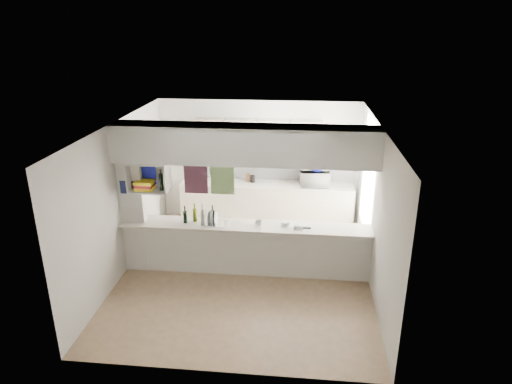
# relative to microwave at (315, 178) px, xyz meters

# --- Properties ---
(floor) EXTENTS (4.80, 4.80, 0.00)m
(floor) POSITION_rel_microwave_xyz_m (-1.19, -2.06, -1.08)
(floor) COLOR #8D6B52
(floor) RESTS_ON ground
(ceiling) EXTENTS (4.80, 4.80, 0.00)m
(ceiling) POSITION_rel_microwave_xyz_m (-1.19, -2.06, 1.52)
(ceiling) COLOR white
(ceiling) RESTS_ON wall_back
(wall_back) EXTENTS (4.20, 0.00, 4.20)m
(wall_back) POSITION_rel_microwave_xyz_m (-1.19, 0.34, 0.22)
(wall_back) COLOR silver
(wall_back) RESTS_ON floor
(wall_left) EXTENTS (0.00, 4.80, 4.80)m
(wall_left) POSITION_rel_microwave_xyz_m (-3.29, -2.06, 0.22)
(wall_left) COLOR silver
(wall_left) RESTS_ON floor
(wall_right) EXTENTS (0.00, 4.80, 4.80)m
(wall_right) POSITION_rel_microwave_xyz_m (0.91, -2.06, 0.22)
(wall_right) COLOR silver
(wall_right) RESTS_ON floor
(servery_partition) EXTENTS (4.20, 0.50, 2.60)m
(servery_partition) POSITION_rel_microwave_xyz_m (-1.36, -2.06, 0.58)
(servery_partition) COLOR silver
(servery_partition) RESTS_ON floor
(cubby_shelf) EXTENTS (0.65, 0.35, 0.50)m
(cubby_shelf) POSITION_rel_microwave_xyz_m (-2.76, -2.13, 0.63)
(cubby_shelf) COLOR white
(cubby_shelf) RESTS_ON bulkhead
(kitchen_run) EXTENTS (3.60, 0.63, 2.24)m
(kitchen_run) POSITION_rel_microwave_xyz_m (-1.03, 0.07, -0.26)
(kitchen_run) COLOR beige
(kitchen_run) RESTS_ON floor
(microwave) EXTENTS (0.62, 0.45, 0.33)m
(microwave) POSITION_rel_microwave_xyz_m (0.00, 0.00, 0.00)
(microwave) COLOR white
(microwave) RESTS_ON bench_top
(bowl) EXTENTS (0.27, 0.27, 0.07)m
(bowl) POSITION_rel_microwave_xyz_m (0.03, -0.03, 0.20)
(bowl) COLOR #0C1086
(bowl) RESTS_ON microwave
(dish_rack) EXTENTS (0.44, 0.35, 0.22)m
(dish_rack) POSITION_rel_microwave_xyz_m (-1.70, -2.06, -0.07)
(dish_rack) COLOR silver
(dish_rack) RESTS_ON breakfast_bar
(cup) EXTENTS (0.15, 0.15, 0.09)m
(cup) POSITION_rel_microwave_xyz_m (-0.96, -2.10, -0.10)
(cup) COLOR white
(cup) RESTS_ON dish_rack
(wine_bottles) EXTENTS (0.52, 0.15, 0.33)m
(wine_bottles) POSITION_rel_microwave_xyz_m (-1.97, -2.04, -0.04)
(wine_bottles) COLOR black
(wine_bottles) RESTS_ON breakfast_bar
(plastic_tubs) EXTENTS (0.50, 0.23, 0.08)m
(plastic_tubs) POSITION_rel_microwave_xyz_m (-0.42, -2.06, -0.13)
(plastic_tubs) COLOR silver
(plastic_tubs) RESTS_ON breakfast_bar
(utensil_jar) EXTENTS (0.11, 0.11, 0.15)m
(utensil_jar) POSITION_rel_microwave_xyz_m (-1.30, 0.09, -0.09)
(utensil_jar) COLOR black
(utensil_jar) RESTS_ON bench_top
(knife_block) EXTENTS (0.11, 0.10, 0.18)m
(knife_block) POSITION_rel_microwave_xyz_m (-1.39, 0.12, -0.07)
(knife_block) COLOR #4D2E1A
(knife_block) RESTS_ON bench_top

